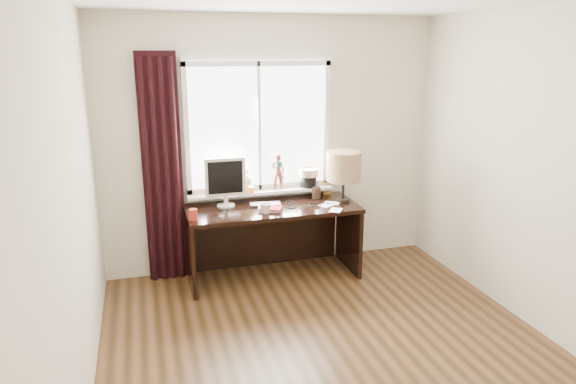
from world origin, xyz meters
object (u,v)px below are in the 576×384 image
object	(u,v)px
laptop	(265,204)
mug	(266,208)
desk	(270,227)
monitor	(225,179)
table_lamp	(344,167)
red_cup	(193,215)

from	to	relation	value
laptop	mug	xyz separation A→B (m)	(-0.06, -0.25, 0.04)
desk	laptop	bearing A→B (deg)	-149.59
monitor	table_lamp	distance (m)	1.20
laptop	red_cup	distance (m)	0.79
laptop	mug	size ratio (longest dim) A/B	2.98
red_cup	mug	bearing A→B (deg)	1.01
laptop	desk	world-z (taller)	laptop
mug	desk	world-z (taller)	mug
table_lamp	red_cup	bearing A→B (deg)	-173.48
red_cup	table_lamp	xyz separation A→B (m)	(1.54, 0.18, 0.31)
mug	red_cup	bearing A→B (deg)	-178.99
mug	red_cup	distance (m)	0.69
mug	red_cup	world-z (taller)	same
red_cup	desk	distance (m)	0.90
mug	desk	size ratio (longest dim) A/B	0.06
red_cup	desk	world-z (taller)	red_cup
laptop	desk	size ratio (longest dim) A/B	0.18
laptop	table_lamp	distance (m)	0.88
mug	desk	distance (m)	0.42
desk	monitor	distance (m)	0.69
laptop	table_lamp	bearing A→B (deg)	1.55
mug	desk	bearing A→B (deg)	67.88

